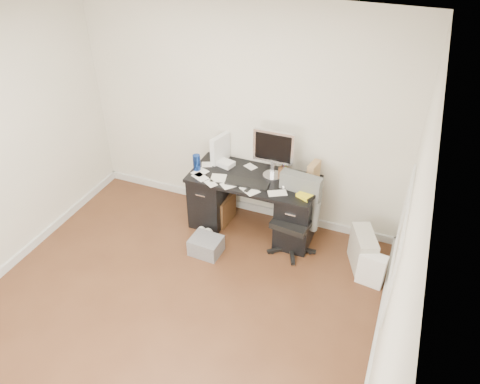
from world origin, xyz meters
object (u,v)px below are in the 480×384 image
(desk, at_px, (253,202))
(office_chair, at_px, (293,217))
(wicker_basket, at_px, (216,207))
(lcd_monitor, at_px, (273,154))
(keyboard, at_px, (247,183))
(pc_tower, at_px, (363,250))

(desk, height_order, office_chair, office_chair)
(office_chair, bearing_deg, wicker_basket, 175.36)
(desk, bearing_deg, lcd_monitor, 27.66)
(desk, bearing_deg, keyboard, -96.67)
(keyboard, bearing_deg, pc_tower, -5.87)
(wicker_basket, bearing_deg, keyboard, -18.41)
(desk, xyz_separation_m, lcd_monitor, (0.19, 0.10, 0.65))
(pc_tower, height_order, wicker_basket, pc_tower)
(desk, distance_m, wicker_basket, 0.54)
(keyboard, xyz_separation_m, pc_tower, (1.39, -0.03, -0.54))
(lcd_monitor, xyz_separation_m, office_chair, (0.37, -0.32, -0.57))
(office_chair, xyz_separation_m, pc_tower, (0.81, 0.02, -0.25))
(office_chair, bearing_deg, keyboard, -178.52)
(office_chair, bearing_deg, pc_tower, 8.17)
(desk, relative_size, office_chair, 1.57)
(desk, distance_m, pc_tower, 1.39)
(lcd_monitor, distance_m, office_chair, 0.75)
(office_chair, height_order, wicker_basket, office_chair)
(lcd_monitor, bearing_deg, keyboard, -129.83)
(desk, distance_m, office_chair, 0.61)
(lcd_monitor, height_order, pc_tower, lcd_monitor)
(pc_tower, bearing_deg, lcd_monitor, 143.52)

